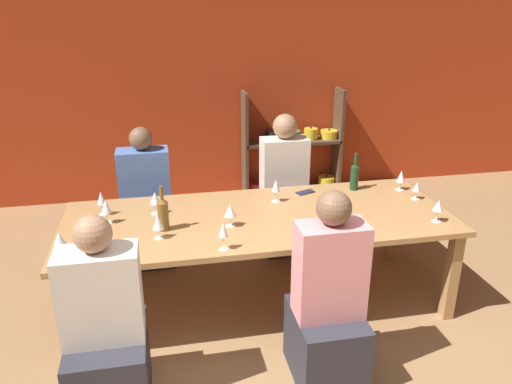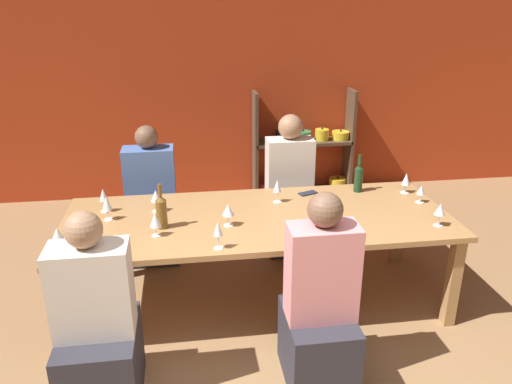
{
  "view_description": "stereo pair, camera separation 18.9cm",
  "coord_description": "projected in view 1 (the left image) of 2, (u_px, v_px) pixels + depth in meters",
  "views": [
    {
      "loc": [
        -0.7,
        -1.83,
        2.2
      ],
      "look_at": [
        -0.03,
        1.51,
        0.88
      ],
      "focal_mm": 35.0,
      "sensor_mm": 36.0,
      "label": 1
    },
    {
      "loc": [
        -0.51,
        -1.86,
        2.2
      ],
      "look_at": [
        -0.03,
        1.51,
        0.88
      ],
      "focal_mm": 35.0,
      "sensor_mm": 36.0,
      "label": 2
    }
  ],
  "objects": [
    {
      "name": "wall_back_red",
      "position": [
        218.0,
        79.0,
        5.6
      ],
      "size": [
        8.8,
        0.06,
        2.7
      ],
      "color": "#B23819",
      "rests_on": "ground_plane"
    },
    {
      "name": "shelf_unit",
      "position": [
        293.0,
        157.0,
        5.91
      ],
      "size": [
        1.16,
        0.3,
        1.23
      ],
      "color": "#4C3828",
      "rests_on": "ground_plane"
    },
    {
      "name": "dining_table",
      "position": [
        259.0,
        224.0,
        3.64
      ],
      "size": [
        2.79,
        1.1,
        0.73
      ],
      "color": "#AD7F4C",
      "rests_on": "ground_plane"
    },
    {
      "name": "wine_bottle_green",
      "position": [
        355.0,
        176.0,
        4.08
      ],
      "size": [
        0.07,
        0.07,
        0.31
      ],
      "color": "#19381E",
      "rests_on": "dining_table"
    },
    {
      "name": "wine_bottle_dark",
      "position": [
        163.0,
        213.0,
        3.36
      ],
      "size": [
        0.08,
        0.08,
        0.32
      ],
      "color": "brown",
      "rests_on": "dining_table"
    },
    {
      "name": "wine_glass_white_a",
      "position": [
        276.0,
        186.0,
        3.83
      ],
      "size": [
        0.06,
        0.06,
        0.18
      ],
      "color": "white",
      "rests_on": "dining_table"
    },
    {
      "name": "wine_glass_white_b",
      "position": [
        106.0,
        207.0,
        3.46
      ],
      "size": [
        0.07,
        0.07,
        0.18
      ],
      "color": "white",
      "rests_on": "dining_table"
    },
    {
      "name": "wine_glass_red_a",
      "position": [
        223.0,
        231.0,
        3.09
      ],
      "size": [
        0.06,
        0.06,
        0.19
      ],
      "color": "white",
      "rests_on": "dining_table"
    },
    {
      "name": "wine_glass_red_b",
      "position": [
        158.0,
        223.0,
        3.24
      ],
      "size": [
        0.07,
        0.07,
        0.17
      ],
      "color": "white",
      "rests_on": "dining_table"
    },
    {
      "name": "wine_glass_white_c",
      "position": [
        101.0,
        199.0,
        3.59
      ],
      "size": [
        0.06,
        0.06,
        0.18
      ],
      "color": "white",
      "rests_on": "dining_table"
    },
    {
      "name": "wine_glass_white_d",
      "position": [
        230.0,
        211.0,
        3.41
      ],
      "size": [
        0.08,
        0.08,
        0.16
      ],
      "color": "white",
      "rests_on": "dining_table"
    },
    {
      "name": "wine_glass_white_e",
      "position": [
        438.0,
        206.0,
        3.48
      ],
      "size": [
        0.07,
        0.07,
        0.16
      ],
      "color": "white",
      "rests_on": "dining_table"
    },
    {
      "name": "wine_glass_white_f",
      "position": [
        77.0,
        231.0,
        3.1
      ],
      "size": [
        0.07,
        0.07,
        0.18
      ],
      "color": "white",
      "rests_on": "dining_table"
    },
    {
      "name": "wine_glass_empty_a",
      "position": [
        59.0,
        239.0,
        3.03
      ],
      "size": [
        0.08,
        0.08,
        0.15
      ],
      "color": "white",
      "rests_on": "dining_table"
    },
    {
      "name": "wine_glass_empty_b",
      "position": [
        155.0,
        198.0,
        3.61
      ],
      "size": [
        0.08,
        0.08,
        0.17
      ],
      "color": "white",
      "rests_on": "dining_table"
    },
    {
      "name": "wine_glass_empty_c",
      "position": [
        417.0,
        188.0,
        3.89
      ],
      "size": [
        0.07,
        0.07,
        0.14
      ],
      "color": "white",
      "rests_on": "dining_table"
    },
    {
      "name": "wine_glass_red_c",
      "position": [
        401.0,
        177.0,
        4.07
      ],
      "size": [
        0.07,
        0.07,
        0.17
      ],
      "color": "white",
      "rests_on": "dining_table"
    },
    {
      "name": "cell_phone",
      "position": [
        305.0,
        192.0,
        4.04
      ],
      "size": [
        0.16,
        0.12,
        0.01
      ],
      "color": "#1E2338",
      "rests_on": "dining_table"
    },
    {
      "name": "person_near_a",
      "position": [
        327.0,
        313.0,
        2.97
      ],
      "size": [
        0.4,
        0.5,
        1.23
      ],
      "color": "#2D2D38",
      "rests_on": "ground_plane"
    },
    {
      "name": "person_far_a",
      "position": [
        147.0,
        213.0,
        4.4
      ],
      "size": [
        0.43,
        0.54,
        1.21
      ],
      "rotation": [
        0.0,
        0.0,
        3.14
      ],
      "color": "#2D2D38",
      "rests_on": "ground_plane"
    },
    {
      "name": "person_near_b",
      "position": [
        107.0,
        342.0,
        2.75
      ],
      "size": [
        0.43,
        0.53,
        1.19
      ],
      "color": "#2D2D38",
      "rests_on": "ground_plane"
    },
    {
      "name": "person_far_b",
      "position": [
        283.0,
        200.0,
        4.6
      ],
      "size": [
        0.41,
        0.52,
        1.27
      ],
      "rotation": [
        0.0,
        0.0,
        3.14
      ],
      "color": "#2D2D38",
      "rests_on": "ground_plane"
    }
  ]
}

